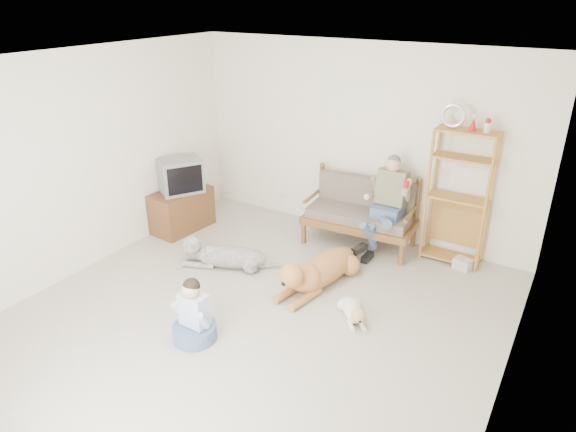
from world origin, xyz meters
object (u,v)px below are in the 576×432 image
Objects in this scene: tv_stand at (181,210)px; golden_retriever at (318,271)px; etagere at (458,196)px; loveseat at (361,211)px.

tv_stand is 2.53m from golden_retriever.
etagere is at bearing 60.94° from golden_retriever.
golden_retriever is at bearing -92.76° from loveseat.
loveseat is 2.65m from tv_stand.
tv_stand is (-2.47, -0.93, -0.19)m from loveseat.
loveseat is at bearing 100.97° from golden_retriever.
golden_retriever is (0.03, -1.33, -0.28)m from loveseat.
tv_stand is at bearing -179.22° from golden_retriever.
loveseat is 0.94× the size of golden_retriever.
loveseat is 1.64× the size of tv_stand.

